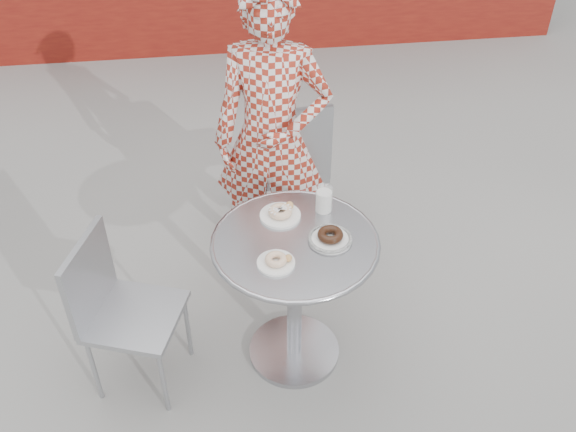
{
  "coord_description": "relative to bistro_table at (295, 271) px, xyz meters",
  "views": [
    {
      "loc": [
        -0.31,
        -2.05,
        2.57
      ],
      "look_at": [
        -0.02,
        0.1,
        0.82
      ],
      "focal_mm": 40.0,
      "sensor_mm": 36.0,
      "label": 1
    }
  ],
  "objects": [
    {
      "name": "milk_cup",
      "position": [
        0.16,
        0.19,
        0.24
      ],
      "size": [
        0.08,
        0.08,
        0.13
      ],
      "rotation": [
        0.0,
        0.0,
        -0.13
      ],
      "color": "white",
      "rests_on": "bistro_table"
    },
    {
      "name": "plate_checker",
      "position": [
        0.15,
        -0.02,
        0.2
      ],
      "size": [
        0.19,
        0.19,
        0.05
      ],
      "rotation": [
        0.0,
        0.0,
        0.14
      ],
      "color": "white",
      "rests_on": "bistro_table"
    },
    {
      "name": "chair_far",
      "position": [
        0.07,
        0.97,
        -0.27
      ],
      "size": [
        0.49,
        0.49,
        0.95
      ],
      "rotation": [
        0.0,
        0.0,
        3.23
      ],
      "color": "#A0A2A7",
      "rests_on": "ground"
    },
    {
      "name": "seated_person",
      "position": [
        -0.02,
        0.7,
        0.26
      ],
      "size": [
        0.68,
        0.53,
        1.65
      ],
      "primitive_type": "imported",
      "rotation": [
        0.0,
        0.0,
        -0.24
      ],
      "color": "maroon",
      "rests_on": "ground"
    },
    {
      "name": "chair_left",
      "position": [
        -0.74,
        -0.04,
        -0.31
      ],
      "size": [
        0.5,
        0.5,
        0.82
      ],
      "rotation": [
        0.0,
        0.0,
        1.23
      ],
      "color": "#A0A2A7",
      "rests_on": "ground"
    },
    {
      "name": "ground",
      "position": [
        0.0,
        -0.02,
        -0.57
      ],
      "size": [
        60.0,
        60.0,
        0.0
      ],
      "primitive_type": "plane",
      "color": "gray",
      "rests_on": "ground"
    },
    {
      "name": "plate_near",
      "position": [
        -0.1,
        -0.13,
        0.2
      ],
      "size": [
        0.16,
        0.16,
        0.04
      ],
      "rotation": [
        0.0,
        0.0,
        -0.35
      ],
      "color": "white",
      "rests_on": "bistro_table"
    },
    {
      "name": "bistro_table",
      "position": [
        0.0,
        0.0,
        0.0
      ],
      "size": [
        0.74,
        0.74,
        0.75
      ],
      "rotation": [
        0.0,
        0.0,
        0.11
      ],
      "color": "#BCBCC1",
      "rests_on": "ground"
    },
    {
      "name": "plate_far",
      "position": [
        -0.04,
        0.18,
        0.2
      ],
      "size": [
        0.19,
        0.19,
        0.05
      ],
      "rotation": [
        0.0,
        0.0,
        0.32
      ],
      "color": "white",
      "rests_on": "bistro_table"
    }
  ]
}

